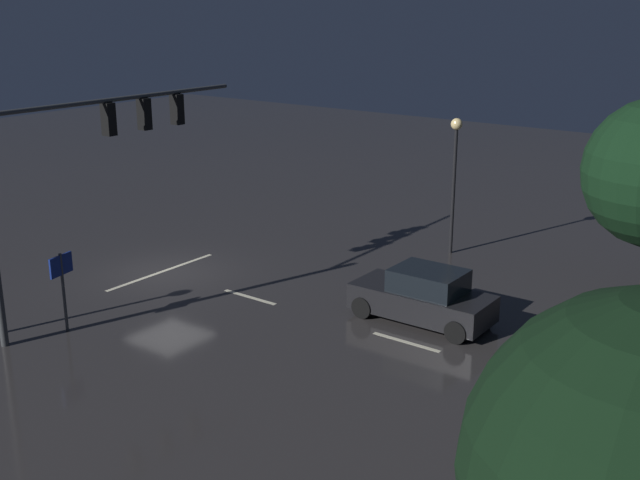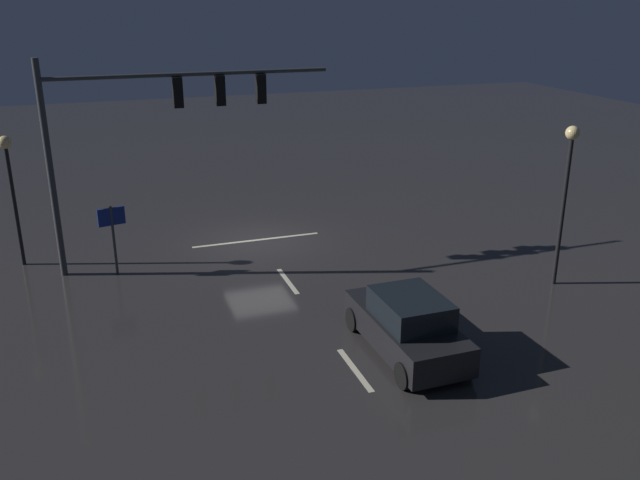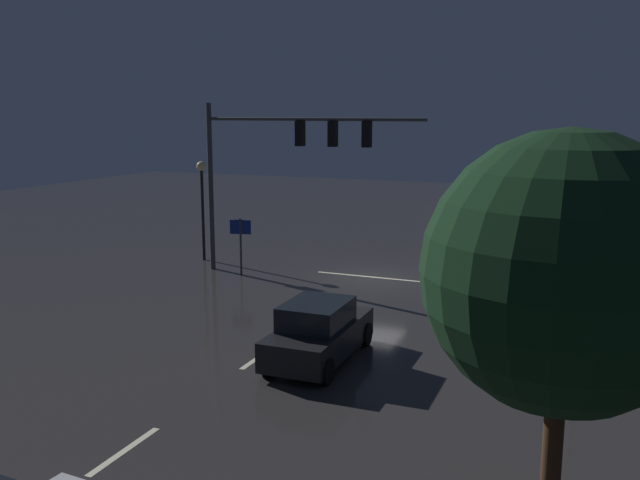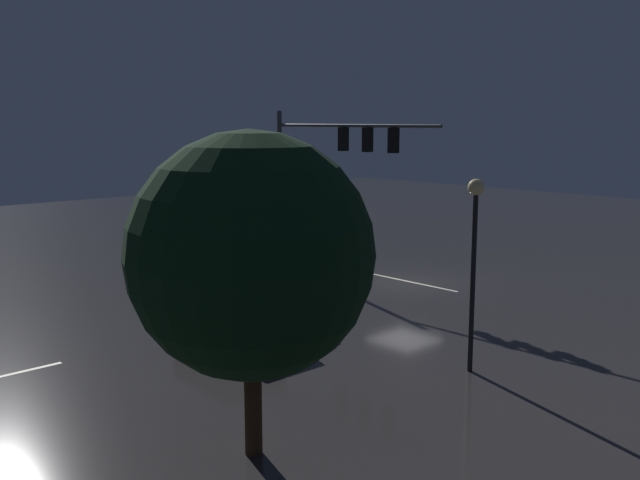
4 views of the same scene
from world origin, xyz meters
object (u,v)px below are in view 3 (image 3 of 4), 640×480
(car_approaching, at_px, (319,332))
(street_lamp_right_kerb, at_px, (202,190))
(street_lamp_left_kerb, at_px, (584,232))
(route_sign, at_px, (241,235))
(traffic_signal_assembly, at_px, (282,152))
(tree_left_near, at_px, (564,273))

(car_approaching, distance_m, street_lamp_right_kerb, 14.44)
(street_lamp_left_kerb, distance_m, route_sign, 14.80)
(street_lamp_left_kerb, xyz_separation_m, route_sign, (13.58, -5.57, -1.91))
(traffic_signal_assembly, bearing_deg, tree_left_near, 131.23)
(traffic_signal_assembly, distance_m, street_lamp_right_kerb, 5.34)
(street_lamp_left_kerb, bearing_deg, tree_left_near, 89.18)
(car_approaching, height_order, street_lamp_right_kerb, street_lamp_right_kerb)
(car_approaching, bearing_deg, tree_left_near, 143.75)
(street_lamp_right_kerb, height_order, tree_left_near, tree_left_near)
(traffic_signal_assembly, bearing_deg, street_lamp_right_kerb, -16.80)
(car_approaching, relative_size, route_sign, 1.82)
(car_approaching, distance_m, street_lamp_left_kerb, 7.65)
(traffic_signal_assembly, distance_m, route_sign, 3.89)
(street_lamp_left_kerb, xyz_separation_m, tree_left_near, (0.11, 7.33, 0.48))
(street_lamp_left_kerb, relative_size, tree_left_near, 0.80)
(traffic_signal_assembly, relative_size, car_approaching, 2.17)
(car_approaching, bearing_deg, street_lamp_left_kerb, -159.02)
(street_lamp_right_kerb, xyz_separation_m, tree_left_near, (-16.55, 14.89, 0.87))
(street_lamp_left_kerb, relative_size, route_sign, 2.17)
(car_approaching, xyz_separation_m, route_sign, (6.95, -8.12, 0.94))
(street_lamp_left_kerb, xyz_separation_m, street_lamp_right_kerb, (16.66, -7.56, -0.39))
(street_lamp_right_kerb, bearing_deg, traffic_signal_assembly, 163.20)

